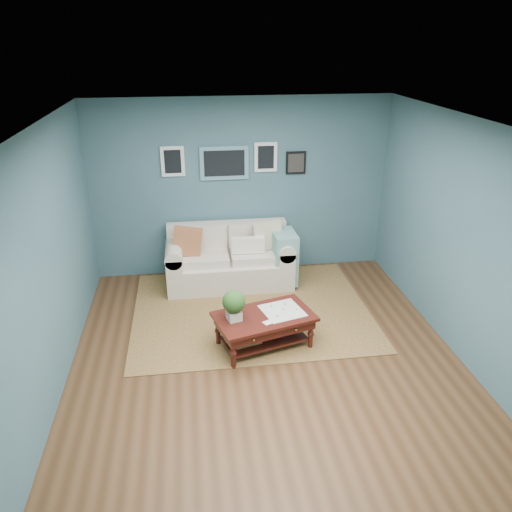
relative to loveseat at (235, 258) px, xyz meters
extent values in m
plane|color=brown|center=(0.17, -2.03, -0.40)|extent=(5.00, 5.00, 0.00)
plane|color=white|center=(0.17, -2.03, 2.30)|extent=(5.00, 5.00, 0.00)
cube|color=#385A64|center=(0.17, 0.47, 0.95)|extent=(4.50, 0.02, 2.70)
cube|color=#385A64|center=(0.17, -4.53, 0.95)|extent=(4.50, 0.02, 2.70)
cube|color=#385A64|center=(-2.08, -2.03, 0.95)|extent=(0.02, 5.00, 2.70)
cube|color=#385A64|center=(2.42, -2.03, 0.95)|extent=(0.02, 5.00, 2.70)
cube|color=#5F909F|center=(-0.08, 0.45, 1.35)|extent=(0.72, 0.03, 0.50)
cube|color=black|center=(-0.08, 0.43, 1.35)|extent=(0.60, 0.01, 0.38)
cube|color=white|center=(-0.83, 0.45, 1.40)|extent=(0.34, 0.03, 0.44)
cube|color=white|center=(0.54, 0.45, 1.42)|extent=(0.34, 0.03, 0.44)
cube|color=black|center=(1.00, 0.45, 1.32)|extent=(0.30, 0.03, 0.34)
cube|color=brown|center=(0.13, -0.89, -0.39)|extent=(3.19, 2.55, 0.01)
cube|color=silver|center=(-0.08, -0.04, -0.19)|extent=(1.38, 0.86, 0.41)
cube|color=silver|center=(-0.08, 0.30, 0.24)|extent=(1.81, 0.21, 0.47)
cube|color=silver|center=(-0.89, -0.04, -0.10)|extent=(0.23, 0.86, 0.60)
cube|color=silver|center=(0.72, -0.04, -0.10)|extent=(0.23, 0.86, 0.60)
cylinder|color=silver|center=(-0.89, -0.04, 0.20)|extent=(0.25, 0.86, 0.25)
cylinder|color=silver|center=(0.72, -0.04, 0.20)|extent=(0.25, 0.86, 0.25)
cube|color=silver|center=(-0.45, -0.09, 0.07)|extent=(0.70, 0.55, 0.13)
cube|color=silver|center=(0.29, -0.09, 0.07)|extent=(0.70, 0.55, 0.13)
cube|color=silver|center=(-0.45, 0.18, 0.31)|extent=(0.70, 0.12, 0.35)
cube|color=silver|center=(0.29, 0.18, 0.31)|extent=(0.70, 0.12, 0.35)
cube|color=#B14D34|center=(-0.69, -0.08, 0.35)|extent=(0.47, 0.17, 0.46)
cube|color=silver|center=(0.50, -0.02, 0.35)|extent=(0.46, 0.18, 0.45)
cube|color=white|center=(0.19, -0.13, 0.26)|extent=(0.49, 0.12, 0.23)
cube|color=#709E9E|center=(0.72, -0.15, 0.05)|extent=(0.33, 0.54, 0.78)
cube|color=black|center=(0.18, -1.76, 0.01)|extent=(1.29, 0.96, 0.04)
cube|color=black|center=(0.18, -1.76, -0.06)|extent=(1.20, 0.86, 0.12)
cube|color=black|center=(0.18, -1.76, -0.29)|extent=(1.08, 0.74, 0.02)
sphere|color=gold|center=(0.00, -2.13, -0.06)|extent=(0.03, 0.03, 0.03)
sphere|color=gold|center=(0.52, -1.98, -0.06)|extent=(0.03, 0.03, 0.03)
cylinder|color=black|center=(-0.23, -2.14, -0.20)|extent=(0.06, 0.06, 0.39)
cylinder|color=black|center=(0.73, -1.87, -0.20)|extent=(0.06, 0.06, 0.39)
cylinder|color=black|center=(-0.37, -1.64, -0.20)|extent=(0.06, 0.06, 0.39)
cylinder|color=black|center=(0.59, -1.37, -0.20)|extent=(0.06, 0.06, 0.39)
cube|color=silver|center=(-0.18, -1.81, 0.09)|extent=(0.19, 0.19, 0.12)
sphere|color=#2A501C|center=(-0.18, -1.81, 0.27)|extent=(0.27, 0.27, 0.27)
cube|color=white|center=(0.41, -1.69, 0.04)|extent=(0.57, 0.57, 0.01)
cube|color=#AD8A47|center=(-0.05, -1.82, -0.18)|extent=(0.38, 0.31, 0.19)
cube|color=#224E88|center=(0.43, -1.66, -0.23)|extent=(0.27, 0.23, 0.11)
camera|label=1|loc=(-0.63, -6.83, 3.10)|focal=35.00mm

